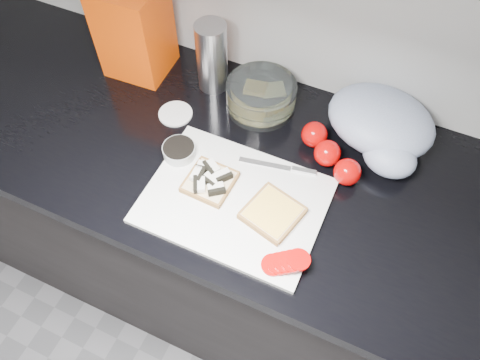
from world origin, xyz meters
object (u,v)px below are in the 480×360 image
Objects in this scene: cutting_board at (235,201)px; steel_canister at (212,57)px; bread_bag at (134,29)px; glass_bowl at (261,96)px.

steel_canister is at bearing 123.49° from cutting_board.
bread_bag is 1.31× the size of steel_canister.
cutting_board is at bearing -37.80° from bread_bag.
cutting_board is at bearing -56.51° from steel_canister.
cutting_board is 0.39m from steel_canister.
glass_bowl is at bearing -3.02° from bread_bag.
bread_bag reaches higher than glass_bowl.
steel_canister is at bearing 171.95° from glass_bowl.
bread_bag is at bearing 179.53° from glass_bowl.
cutting_board is 1.59× the size of bread_bag.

